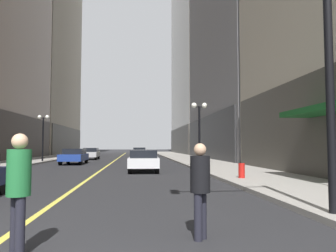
{
  "coord_description": "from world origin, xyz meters",
  "views": [
    {
      "loc": [
        2.23,
        -3.29,
        1.58
      ],
      "look_at": [
        5.42,
        29.43,
        3.55
      ],
      "focal_mm": 35.05,
      "sensor_mm": 36.0,
      "label": 1
    }
  ],
  "objects_px": {
    "car_blue": "(74,156)",
    "fire_hydrant_right": "(242,172)",
    "car_white": "(144,160)",
    "pedestrian_in_black_coat": "(200,183)",
    "car_silver": "(91,153)",
    "car_grey": "(139,152)",
    "street_lamp_left_far": "(43,128)",
    "pedestrian_in_green_parka": "(19,184)",
    "street_lamp_right_mid": "(199,120)",
    "traffic_light_near_right": "(282,45)"
  },
  "relations": [
    {
      "from": "car_blue",
      "to": "fire_hydrant_right",
      "type": "distance_m",
      "value": 17.55
    },
    {
      "from": "car_white",
      "to": "car_blue",
      "type": "bearing_deg",
      "value": 123.1
    },
    {
      "from": "pedestrian_in_black_coat",
      "to": "fire_hydrant_right",
      "type": "relative_size",
      "value": 2.02
    },
    {
      "from": "car_white",
      "to": "car_silver",
      "type": "relative_size",
      "value": 0.95
    },
    {
      "from": "car_grey",
      "to": "street_lamp_left_far",
      "type": "bearing_deg",
      "value": -122.7
    },
    {
      "from": "car_silver",
      "to": "street_lamp_left_far",
      "type": "distance_m",
      "value": 8.2
    },
    {
      "from": "pedestrian_in_green_parka",
      "to": "fire_hydrant_right",
      "type": "distance_m",
      "value": 11.24
    },
    {
      "from": "car_grey",
      "to": "street_lamp_right_mid",
      "type": "distance_m",
      "value": 24.6
    },
    {
      "from": "fire_hydrant_right",
      "to": "traffic_light_near_right",
      "type": "bearing_deg",
      "value": -101.56
    },
    {
      "from": "pedestrian_in_black_coat",
      "to": "pedestrian_in_green_parka",
      "type": "relative_size",
      "value": 0.92
    },
    {
      "from": "traffic_light_near_right",
      "to": "pedestrian_in_black_coat",
      "type": "bearing_deg",
      "value": -151.21
    },
    {
      "from": "car_white",
      "to": "pedestrian_in_green_parka",
      "type": "bearing_deg",
      "value": -98.18
    },
    {
      "from": "car_white",
      "to": "car_grey",
      "type": "height_order",
      "value": "same"
    },
    {
      "from": "pedestrian_in_green_parka",
      "to": "car_blue",
      "type": "bearing_deg",
      "value": 98.53
    },
    {
      "from": "car_grey",
      "to": "fire_hydrant_right",
      "type": "height_order",
      "value": "car_grey"
    },
    {
      "from": "car_silver",
      "to": "traffic_light_near_right",
      "type": "height_order",
      "value": "traffic_light_near_right"
    },
    {
      "from": "car_blue",
      "to": "street_lamp_left_far",
      "type": "bearing_deg",
      "value": 140.78
    },
    {
      "from": "street_lamp_right_mid",
      "to": "fire_hydrant_right",
      "type": "relative_size",
      "value": 5.54
    },
    {
      "from": "car_white",
      "to": "car_silver",
      "type": "distance_m",
      "value": 19.35
    },
    {
      "from": "pedestrian_in_green_parka",
      "to": "traffic_light_near_right",
      "type": "distance_m",
      "value": 5.77
    },
    {
      "from": "car_white",
      "to": "car_silver",
      "type": "bearing_deg",
      "value": 106.94
    },
    {
      "from": "car_silver",
      "to": "pedestrian_in_black_coat",
      "type": "relative_size",
      "value": 2.65
    },
    {
      "from": "fire_hydrant_right",
      "to": "car_grey",
      "type": "bearing_deg",
      "value": 97.75
    },
    {
      "from": "pedestrian_in_green_parka",
      "to": "fire_hydrant_right",
      "type": "relative_size",
      "value": 2.2
    },
    {
      "from": "car_grey",
      "to": "street_lamp_left_far",
      "type": "relative_size",
      "value": 1.09
    },
    {
      "from": "car_silver",
      "to": "pedestrian_in_green_parka",
      "type": "relative_size",
      "value": 2.44
    },
    {
      "from": "car_white",
      "to": "street_lamp_right_mid",
      "type": "xyz_separation_m",
      "value": [
        3.71,
        1.41,
        2.54
      ]
    },
    {
      "from": "street_lamp_right_mid",
      "to": "car_grey",
      "type": "bearing_deg",
      "value": 98.84
    },
    {
      "from": "pedestrian_in_green_parka",
      "to": "street_lamp_left_far",
      "type": "relative_size",
      "value": 0.4
    },
    {
      "from": "car_blue",
      "to": "pedestrian_in_green_parka",
      "type": "relative_size",
      "value": 2.43
    },
    {
      "from": "car_blue",
      "to": "pedestrian_in_green_parka",
      "type": "xyz_separation_m",
      "value": [
        3.56,
        -23.72,
        0.31
      ]
    },
    {
      "from": "street_lamp_right_mid",
      "to": "traffic_light_near_right",
      "type": "bearing_deg",
      "value": -94.08
    },
    {
      "from": "pedestrian_in_green_parka",
      "to": "car_silver",
      "type": "bearing_deg",
      "value": 95.95
    },
    {
      "from": "car_silver",
      "to": "car_grey",
      "type": "distance_m",
      "value": 9.02
    },
    {
      "from": "car_white",
      "to": "street_lamp_right_mid",
      "type": "height_order",
      "value": "street_lamp_right_mid"
    },
    {
      "from": "car_blue",
      "to": "street_lamp_left_far",
      "type": "distance_m",
      "value": 5.05
    },
    {
      "from": "car_white",
      "to": "street_lamp_left_far",
      "type": "relative_size",
      "value": 0.92
    },
    {
      "from": "pedestrian_in_green_parka",
      "to": "street_lamp_left_far",
      "type": "distance_m",
      "value": 27.46
    },
    {
      "from": "car_blue",
      "to": "street_lamp_left_far",
      "type": "xyz_separation_m",
      "value": [
        -3.38,
        2.76,
        2.54
      ]
    },
    {
      "from": "fire_hydrant_right",
      "to": "pedestrian_in_black_coat",
      "type": "bearing_deg",
      "value": -112.37
    },
    {
      "from": "car_grey",
      "to": "car_silver",
      "type": "bearing_deg",
      "value": -128.24
    },
    {
      "from": "car_white",
      "to": "car_blue",
      "type": "xyz_separation_m",
      "value": [
        -5.71,
        8.76,
        0.0
      ]
    },
    {
      "from": "car_silver",
      "to": "pedestrian_in_black_coat",
      "type": "xyz_separation_m",
      "value": [
        6.27,
        -32.92,
        0.22
      ]
    },
    {
      "from": "fire_hydrant_right",
      "to": "car_silver",
      "type": "bearing_deg",
      "value": 112.12
    },
    {
      "from": "car_blue",
      "to": "fire_hydrant_right",
      "type": "bearing_deg",
      "value": -55.58
    },
    {
      "from": "car_grey",
      "to": "fire_hydrant_right",
      "type": "xyz_separation_m",
      "value": [
        4.26,
        -31.31,
        -0.32
      ]
    },
    {
      "from": "street_lamp_left_far",
      "to": "car_grey",
      "type": "bearing_deg",
      "value": 57.3
    },
    {
      "from": "car_silver",
      "to": "street_lamp_left_far",
      "type": "bearing_deg",
      "value": -116.3
    },
    {
      "from": "car_blue",
      "to": "street_lamp_left_far",
      "type": "relative_size",
      "value": 0.97
    },
    {
      "from": "street_lamp_right_mid",
      "to": "car_white",
      "type": "bearing_deg",
      "value": -159.14
    }
  ]
}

